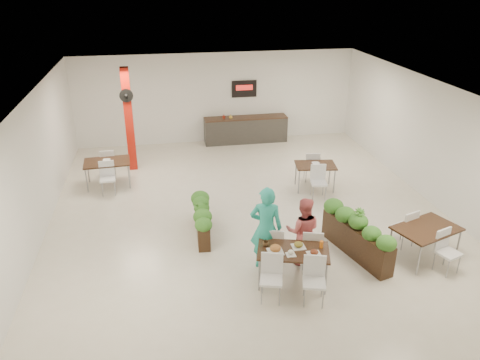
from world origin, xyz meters
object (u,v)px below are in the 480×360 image
object	(u,v)px
side_table_c	(426,232)
diner_man	(266,228)
red_column	(129,119)
diner_woman	(303,231)
service_counter	(246,129)
planter_left	(202,216)
side_table_b	(315,169)
side_table_a	(107,165)
planter_right	(357,234)
main_table	(293,255)

from	to	relation	value
side_table_c	diner_man	bearing A→B (deg)	155.31
red_column	diner_woman	size ratio (longest dim) A/B	2.10
service_counter	side_table_c	xyz separation A→B (m)	(2.34, -8.20, 0.15)
planter_left	side_table_b	size ratio (longest dim) A/B	1.05
diner_man	diner_woman	bearing A→B (deg)	-163.67
diner_man	side_table_a	distance (m)	6.02
service_counter	side_table_b	size ratio (longest dim) A/B	1.80
planter_left	side_table_a	xyz separation A→B (m)	(-2.39, 3.28, 0.15)
planter_left	side_table_a	bearing A→B (deg)	126.01
red_column	planter_left	xyz separation A→B (m)	(1.72, -4.45, -1.15)
diner_woman	side_table_b	size ratio (longest dim) A/B	0.92
planter_right	side_table_a	xyz separation A→B (m)	(-5.62, 4.79, 0.12)
main_table	side_table_b	xyz separation A→B (m)	(1.89, 4.18, -0.01)
red_column	side_table_a	xyz separation A→B (m)	(-0.67, -1.16, -1.01)
side_table_a	side_table_c	size ratio (longest dim) A/B	0.98
diner_man	red_column	bearing A→B (deg)	-48.04
side_table_a	planter_right	bearing A→B (deg)	-43.55
service_counter	red_column	bearing A→B (deg)	-155.00
service_counter	planter_left	distance (m)	6.71
side_table_c	planter_right	bearing A→B (deg)	145.30
red_column	side_table_b	world-z (taller)	red_column
side_table_c	planter_left	bearing A→B (deg)	138.43
diner_woman	planter_left	size ratio (longest dim) A/B	0.87
diner_man	service_counter	bearing A→B (deg)	-81.72
side_table_b	planter_left	bearing A→B (deg)	-141.80
side_table_a	side_table_c	bearing A→B (deg)	-39.50
planter_left	planter_right	size ratio (longest dim) A/B	0.83
side_table_c	service_counter	bearing A→B (deg)	86.58
diner_woman	planter_left	bearing A→B (deg)	-22.17
planter_left	side_table_c	bearing A→B (deg)	-22.19
service_counter	main_table	distance (m)	8.56
side_table_b	side_table_c	distance (m)	4.02
planter_left	side_table_a	distance (m)	4.06
main_table	planter_right	size ratio (longest dim) A/B	0.90
service_counter	side_table_b	world-z (taller)	service_counter
diner_man	diner_woman	xyz separation A→B (m)	(0.80, 0.00, -0.16)
planter_right	diner_man	bearing A→B (deg)	-178.28
diner_man	side_table_c	world-z (taller)	diner_man
service_counter	planter_left	size ratio (longest dim) A/B	1.71
planter_right	side_table_c	distance (m)	1.45
diner_man	planter_left	xyz separation A→B (m)	(-1.17, 1.57, -0.43)
main_table	planter_left	xyz separation A→B (m)	(-1.56, 2.22, -0.15)
main_table	planter_left	world-z (taller)	main_table
red_column	side_table_c	xyz separation A→B (m)	(6.34, -6.33, -1.01)
red_column	main_table	distance (m)	7.49
main_table	side_table_a	world-z (taller)	same
planter_right	side_table_c	bearing A→B (deg)	-15.32
red_column	side_table_a	distance (m)	1.68
red_column	side_table_a	size ratio (longest dim) A/B	1.95
diner_woman	side_table_c	bearing A→B (deg)	-170.56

